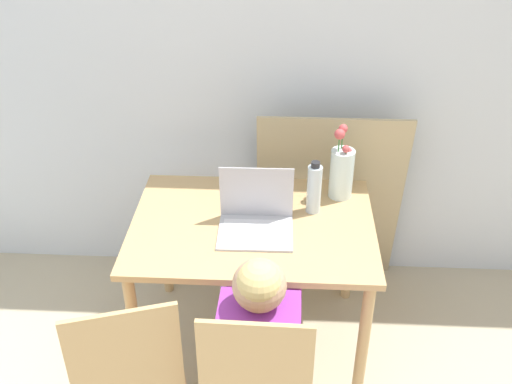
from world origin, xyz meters
TOP-DOWN VIEW (x-y plane):
  - wall_back at (0.00, 2.23)m, footprint 6.40×0.05m
  - dining_table at (0.19, 1.59)m, footprint 1.07×0.77m
  - chair_spare at (-0.22, 0.93)m, footprint 0.50×0.50m
  - person_seated at (0.25, 1.03)m, footprint 0.31×0.43m
  - laptop at (0.21, 1.56)m, footprint 0.32×0.26m
  - flower_vase at (0.59, 1.84)m, footprint 0.11×0.11m
  - water_bottle at (0.46, 1.70)m, footprint 0.06×0.06m
  - cardboard_panel at (0.57, 2.09)m, footprint 0.75×0.16m

SIDE VIEW (x-z plane):
  - chair_spare at x=-0.22m, z-range 0.01..0.90m
  - cardboard_panel at x=0.57m, z-range 0.00..1.02m
  - dining_table at x=0.19m, z-range 0.26..0.97m
  - person_seated at x=0.25m, z-range 0.13..1.12m
  - laptop at x=0.21m, z-range 0.63..0.90m
  - water_bottle at x=0.46m, z-range 0.70..0.95m
  - flower_vase at x=0.59m, z-range 0.66..1.02m
  - wall_back at x=0.00m, z-range 0.00..2.50m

